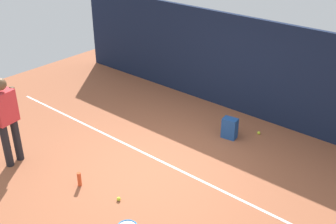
# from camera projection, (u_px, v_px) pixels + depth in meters

# --- Properties ---
(ground_plane) EXTENTS (12.00, 12.00, 0.00)m
(ground_plane) POSITION_uv_depth(u_px,v_px,m) (154.00, 168.00, 7.62)
(ground_plane) COLOR #9E5638
(back_fence) EXTENTS (10.00, 0.10, 2.21)m
(back_fence) POSITION_uv_depth(u_px,v_px,m) (244.00, 66.00, 9.14)
(back_fence) COLOR #141E38
(back_fence) RESTS_ON ground
(court_line) EXTENTS (9.00, 0.05, 0.00)m
(court_line) POSITION_uv_depth(u_px,v_px,m) (163.00, 162.00, 7.78)
(court_line) COLOR white
(court_line) RESTS_ON ground
(tennis_player) EXTENTS (0.28, 0.52, 1.70)m
(tennis_player) POSITION_uv_depth(u_px,v_px,m) (6.00, 117.00, 7.34)
(tennis_player) COLOR black
(tennis_player) RESTS_ON ground
(backpack) EXTENTS (0.33, 0.32, 0.44)m
(backpack) POSITION_uv_depth(u_px,v_px,m) (230.00, 128.00, 8.50)
(backpack) COLOR #1E478C
(backpack) RESTS_ON ground
(tennis_ball_near_player) EXTENTS (0.07, 0.07, 0.07)m
(tennis_ball_near_player) POSITION_uv_depth(u_px,v_px,m) (119.00, 199.00, 6.78)
(tennis_ball_near_player) COLOR #CCE033
(tennis_ball_near_player) RESTS_ON ground
(tennis_ball_by_fence) EXTENTS (0.07, 0.07, 0.07)m
(tennis_ball_by_fence) POSITION_uv_depth(u_px,v_px,m) (259.00, 133.00, 8.68)
(tennis_ball_by_fence) COLOR #CCE033
(tennis_ball_by_fence) RESTS_ON ground
(water_bottle) EXTENTS (0.07, 0.07, 0.26)m
(water_bottle) POSITION_uv_depth(u_px,v_px,m) (79.00, 179.00, 7.09)
(water_bottle) COLOR #D84C26
(water_bottle) RESTS_ON ground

